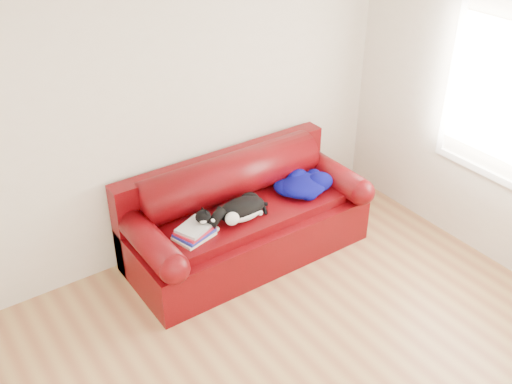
# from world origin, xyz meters

# --- Properties ---
(room_shell) EXTENTS (4.52, 4.02, 2.61)m
(room_shell) POSITION_xyz_m (0.12, 0.02, 1.67)
(room_shell) COLOR beige
(room_shell) RESTS_ON ground
(sofa_base) EXTENTS (2.10, 0.90, 0.50)m
(sofa_base) POSITION_xyz_m (0.51, 1.49, 0.24)
(sofa_base) COLOR #3F0203
(sofa_base) RESTS_ON ground
(sofa_back) EXTENTS (2.10, 1.01, 0.88)m
(sofa_back) POSITION_xyz_m (0.51, 1.74, 0.54)
(sofa_back) COLOR #3F0203
(sofa_back) RESTS_ON ground
(book_stack) EXTENTS (0.34, 0.30, 0.10)m
(book_stack) POSITION_xyz_m (-0.08, 1.37, 0.55)
(book_stack) COLOR beige
(book_stack) RESTS_ON sofa_base
(cat) EXTENTS (0.63, 0.37, 0.22)m
(cat) POSITION_xyz_m (0.38, 1.37, 0.59)
(cat) COLOR black
(cat) RESTS_ON sofa_base
(blanket) EXTENTS (0.54, 0.43, 0.16)m
(blanket) POSITION_xyz_m (1.07, 1.42, 0.57)
(blanket) COLOR #050248
(blanket) RESTS_ON sofa_base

